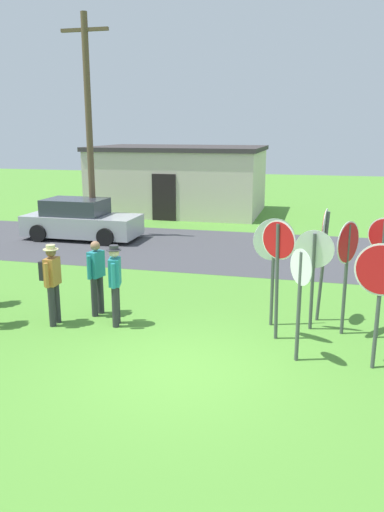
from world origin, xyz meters
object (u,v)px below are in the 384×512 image
object	(u,v)px
parked_car_on_street	(81,221)
stop_sign_nearest	(274,252)
stop_sign_leaning_left	(347,257)
stop_sign_tallest	(324,245)
stop_sign_low_front	(300,287)
utility_pole	(89,125)
stop_sign_rear_left	(314,262)
person_in_teal	(52,279)
stop_sign_center_cluster	(380,283)
person_near_signs	(115,280)
stop_sign_rear_right	(383,259)
person_on_left	(96,274)
stop_sign_leaning_right	(278,259)

from	to	relation	value
parked_car_on_street	stop_sign_nearest	distance (m)	10.64
stop_sign_leaning_left	stop_sign_tallest	bearing A→B (deg)	124.44
stop_sign_low_front	stop_sign_nearest	bearing A→B (deg)	110.69
utility_pole	stop_sign_rear_left	size ratio (longest dim) A/B	3.82
stop_sign_rear_left	stop_sign_nearest	distance (m)	0.83
stop_sign_leaning_left	person_in_teal	bearing A→B (deg)	-171.02
stop_sign_center_cluster	person_near_signs	xyz separation A→B (m)	(-5.12, 0.77, -0.54)
utility_pole	stop_sign_low_front	size ratio (longest dim) A/B	3.91
parked_car_on_street	stop_sign_tallest	xyz separation A→B (m)	(8.83, -6.63, 0.99)
stop_sign_nearest	stop_sign_rear_right	bearing A→B (deg)	-5.52
utility_pole	stop_sign_nearest	size ratio (longest dim) A/B	3.51
stop_sign_low_front	person_in_teal	size ratio (longest dim) A/B	1.19
stop_sign_center_cluster	person_on_left	xyz separation A→B (m)	(-5.76, 1.25, -0.57)
stop_sign_leaning_right	person_near_signs	xyz separation A→B (m)	(-3.33, -0.05, -0.65)
utility_pole	stop_sign_leaning_right	bearing A→B (deg)	-47.49
stop_sign_rear_left	stop_sign_nearest	size ratio (longest dim) A/B	0.92
parked_car_on_street	stop_sign_rear_right	world-z (taller)	stop_sign_rear_right
stop_sign_low_front	person_on_left	distance (m)	4.65
utility_pole	person_near_signs	size ratio (longest dim) A/B	4.64
stop_sign_low_front	person_in_teal	distance (m)	5.14
stop_sign_low_front	person_on_left	bearing A→B (deg)	163.56
person_in_teal	person_on_left	bearing A→B (deg)	49.17
stop_sign_leaning_left	parked_car_on_street	bearing A→B (deg)	141.89
parked_car_on_street	person_near_signs	size ratio (longest dim) A/B	2.49
stop_sign_center_cluster	stop_sign_leaning_right	size ratio (longest dim) A/B	0.93
stop_sign_tallest	person_near_signs	bearing A→B (deg)	-162.57
utility_pole	person_on_left	size ratio (longest dim) A/B	4.77
parked_car_on_street	person_near_signs	world-z (taller)	person_near_signs
stop_sign_leaning_left	stop_sign_nearest	bearing A→B (deg)	174.47
stop_sign_tallest	stop_sign_low_front	world-z (taller)	stop_sign_tallest
person_on_left	person_in_teal	bearing A→B (deg)	-130.83
utility_pole	stop_sign_leaning_left	distance (m)	12.18
stop_sign_rear_left	stop_sign_low_front	size ratio (longest dim) A/B	1.02
utility_pole	stop_sign_rear_left	distance (m)	11.71
utility_pole	person_near_signs	distance (m)	10.03
person_in_teal	stop_sign_low_front	bearing A→B (deg)	-6.07
stop_sign_tallest	stop_sign_nearest	world-z (taller)	stop_sign_tallest
stop_sign_tallest	stop_sign_leaning_left	bearing A→B (deg)	-55.56
person_in_teal	parked_car_on_street	bearing A→B (deg)	112.16
utility_pole	stop_sign_leaning_left	size ratio (longest dim) A/B	3.47
stop_sign_rear_right	stop_sign_low_front	distance (m)	2.07
stop_sign_nearest	stop_sign_low_front	world-z (taller)	stop_sign_nearest
parked_car_on_street	stop_sign_leaning_right	bearing A→B (deg)	-44.68
stop_sign_tallest	stop_sign_leaning_right	distance (m)	1.53
person_near_signs	person_on_left	size ratio (longest dim) A/B	1.03
person_near_signs	person_in_teal	size ratio (longest dim) A/B	1.00
stop_sign_tallest	stop_sign_nearest	distance (m)	1.13
stop_sign_nearest	person_near_signs	bearing A→B (deg)	-165.94
parked_car_on_street	stop_sign_rear_right	bearing A→B (deg)	-36.48
person_in_teal	person_on_left	world-z (taller)	person_in_teal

